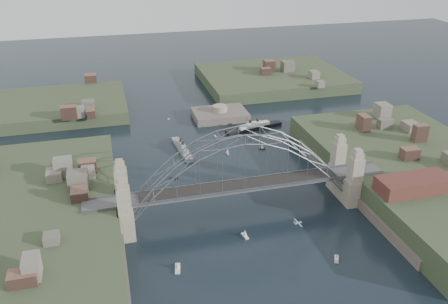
% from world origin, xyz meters
% --- Properties ---
extents(ground, '(500.00, 500.00, 0.00)m').
position_xyz_m(ground, '(0.00, 0.00, 0.00)').
color(ground, black).
rests_on(ground, ground).
extents(bridge, '(84.00, 13.80, 24.60)m').
position_xyz_m(bridge, '(0.00, 0.00, 12.32)').
color(bridge, '#4E4E50').
rests_on(bridge, ground).
extents(shore_west, '(50.50, 90.00, 12.00)m').
position_xyz_m(shore_west, '(-57.32, 0.00, 1.97)').
color(shore_west, '#344127').
rests_on(shore_west, ground).
extents(shore_east, '(50.50, 90.00, 12.00)m').
position_xyz_m(shore_east, '(57.32, 0.00, 1.97)').
color(shore_east, '#344127').
rests_on(shore_east, ground).
extents(headland_nw, '(60.00, 45.00, 9.00)m').
position_xyz_m(headland_nw, '(-55.00, 95.00, 0.50)').
color(headland_nw, '#344127').
rests_on(headland_nw, ground).
extents(headland_ne, '(70.00, 55.00, 9.50)m').
position_xyz_m(headland_ne, '(50.00, 110.00, 0.75)').
color(headland_ne, '#344127').
rests_on(headland_ne, ground).
extents(fort_island, '(22.00, 16.00, 9.40)m').
position_xyz_m(fort_island, '(12.00, 70.00, -0.34)').
color(fort_island, '#5B4F47').
rests_on(fort_island, ground).
extents(wharf_shed, '(20.00, 8.00, 4.00)m').
position_xyz_m(wharf_shed, '(44.00, -14.00, 10.00)').
color(wharf_shed, '#592D26').
rests_on(wharf_shed, shore_east).
extents(finger_pier, '(4.00, 22.00, 1.40)m').
position_xyz_m(finger_pier, '(39.00, -28.00, 0.70)').
color(finger_pier, '#4E4E50').
rests_on(finger_pier, ground).
extents(naval_cruiser_near, '(4.54, 19.78, 5.88)m').
position_xyz_m(naval_cruiser_near, '(-8.88, 42.76, 0.91)').
color(naval_cruiser_near, '#959A9D').
rests_on(naval_cruiser_near, ground).
extents(naval_cruiser_far, '(4.00, 17.63, 5.90)m').
position_xyz_m(naval_cruiser_far, '(-27.77, 88.82, 0.92)').
color(naval_cruiser_far, '#959A9D').
rests_on(naval_cruiser_far, ground).
extents(ocean_liner, '(24.17, 8.65, 5.90)m').
position_xyz_m(ocean_liner, '(21.86, 54.67, 0.92)').
color(ocean_liner, black).
rests_on(ocean_liner, ground).
extents(aeroplane, '(1.93, 3.56, 0.52)m').
position_xyz_m(aeroplane, '(7.89, -20.64, 8.36)').
color(aeroplane, '#B3B5BB').
extents(small_boat_a, '(2.74, 1.07, 0.45)m').
position_xyz_m(small_boat_a, '(-15.10, 23.44, 0.15)').
color(small_boat_a, silver).
rests_on(small_boat_a, ground).
extents(small_boat_b, '(1.23, 1.79, 2.38)m').
position_xyz_m(small_boat_b, '(5.95, 35.96, 1.00)').
color(small_boat_b, silver).
rests_on(small_boat_b, ground).
extents(small_boat_c, '(1.45, 2.90, 2.38)m').
position_xyz_m(small_boat_c, '(-2.29, -11.73, 0.79)').
color(small_boat_c, silver).
rests_on(small_boat_c, ground).
extents(small_boat_d, '(2.44, 1.63, 2.38)m').
position_xyz_m(small_boat_d, '(19.11, 36.98, 0.88)').
color(small_boat_d, silver).
rests_on(small_boat_d, ground).
extents(small_boat_e, '(2.54, 3.47, 0.45)m').
position_xyz_m(small_boat_e, '(-34.41, 57.69, 0.15)').
color(small_boat_e, silver).
rests_on(small_boat_e, ground).
extents(small_boat_f, '(0.97, 1.84, 0.45)m').
position_xyz_m(small_boat_f, '(5.53, 51.55, 0.15)').
color(small_boat_f, silver).
rests_on(small_boat_f, ground).
extents(small_boat_g, '(2.23, 3.12, 1.43)m').
position_xyz_m(small_boat_g, '(16.17, -26.21, 0.28)').
color(small_boat_g, silver).
rests_on(small_boat_g, ground).
extents(small_boat_h, '(1.37, 1.76, 0.45)m').
position_xyz_m(small_boat_h, '(-9.09, 73.52, 0.15)').
color(small_boat_h, silver).
rests_on(small_boat_h, ground).
extents(small_boat_i, '(2.06, 2.14, 2.38)m').
position_xyz_m(small_boat_i, '(26.61, 11.33, 0.90)').
color(small_boat_i, silver).
rests_on(small_boat_i, ground).
extents(small_boat_j, '(1.82, 3.77, 2.38)m').
position_xyz_m(small_boat_j, '(-21.17, -19.86, 0.66)').
color(small_boat_j, silver).
rests_on(small_boat_j, ground).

